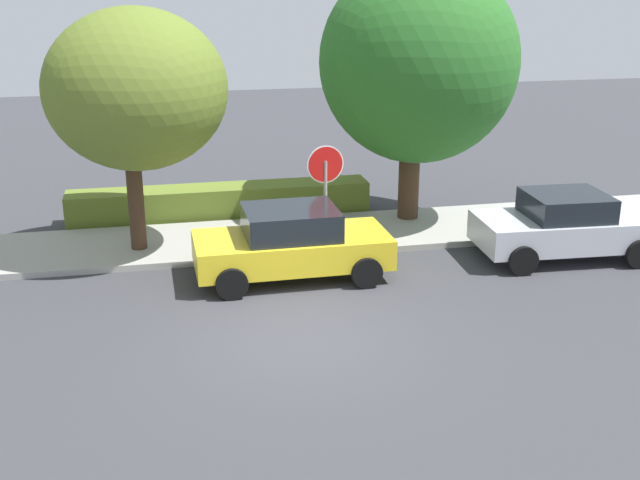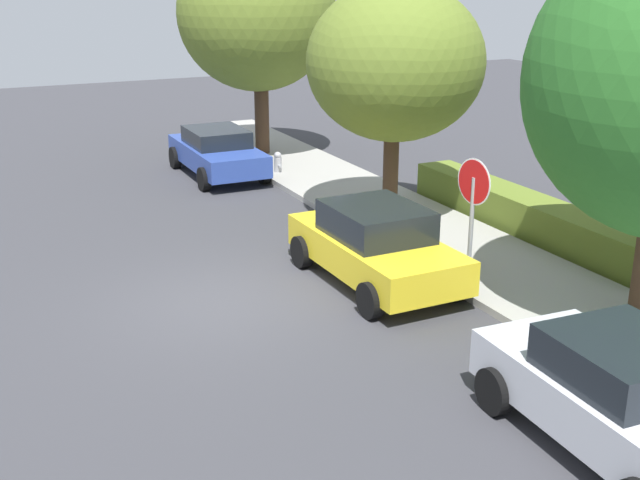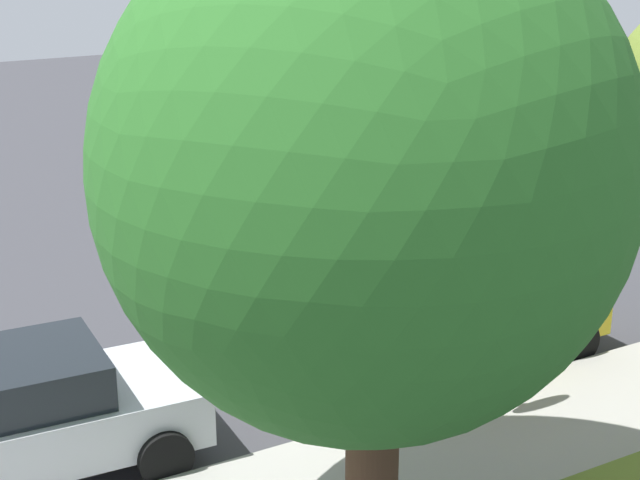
# 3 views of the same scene
# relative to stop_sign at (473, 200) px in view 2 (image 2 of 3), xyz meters

# --- Properties ---
(ground_plane) EXTENTS (60.00, 60.00, 0.00)m
(ground_plane) POSITION_rel_stop_sign_xyz_m (-1.35, -4.26, -1.71)
(ground_plane) COLOR #38383D
(sidewalk_curb) EXTENTS (32.00, 2.81, 0.14)m
(sidewalk_curb) POSITION_rel_stop_sign_xyz_m (-1.35, 1.04, -1.64)
(sidewalk_curb) COLOR #9E9B93
(sidewalk_curb) RESTS_ON ground_plane
(stop_sign) EXTENTS (0.84, 0.10, 2.46)m
(stop_sign) POSITION_rel_stop_sign_xyz_m (0.00, 0.00, 0.00)
(stop_sign) COLOR gray
(stop_sign) RESTS_ON ground_plane
(parked_car_yellow) EXTENTS (4.02, 2.03, 1.50)m
(parked_car_yellow) POSITION_rel_stop_sign_xyz_m (-1.02, -1.39, -0.95)
(parked_car_yellow) COLOR yellow
(parked_car_yellow) RESTS_ON ground_plane
(parked_car_silver) EXTENTS (3.95, 2.14, 1.48)m
(parked_car_silver) POSITION_rel_stop_sign_xyz_m (5.10, -1.44, -0.97)
(parked_car_silver) COLOR silver
(parked_car_silver) RESTS_ON ground_plane
(parked_car_blue) EXTENTS (4.14, 1.95, 1.35)m
(parked_car_blue) POSITION_rel_stop_sign_xyz_m (-10.12, -1.39, -1.01)
(parked_car_blue) COLOR #2D479E
(parked_car_blue) RESTS_ON ground_plane
(street_tree_near_corner) EXTENTS (3.88, 3.88, 5.41)m
(street_tree_near_corner) POSITION_rel_stop_sign_xyz_m (-3.95, 0.68, 1.98)
(street_tree_near_corner) COLOR #422D1E
(street_tree_near_corner) RESTS_ON ground_plane
(street_tree_mid_block) EXTENTS (4.73, 4.73, 6.66)m
(street_tree_mid_block) POSITION_rel_stop_sign_xyz_m (-11.78, 0.56, 2.64)
(street_tree_mid_block) COLOR #422D1E
(street_tree_mid_block) RESTS_ON ground_plane
(fire_hydrant) EXTENTS (0.30, 0.22, 0.72)m
(fire_hydrant) POSITION_rel_stop_sign_xyz_m (-9.28, 0.11, -1.35)
(fire_hydrant) COLOR #A5A5A8
(fire_hydrant) RESTS_ON ground_plane
(front_yard_hedge) EXTENTS (7.66, 0.97, 0.84)m
(front_yard_hedge) POSITION_rel_stop_sign_xyz_m (-2.08, 3.12, -1.29)
(front_yard_hedge) COLOR olive
(front_yard_hedge) RESTS_ON ground_plane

